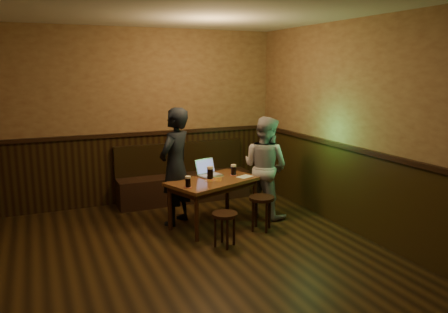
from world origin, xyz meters
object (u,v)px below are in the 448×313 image
stool_left (225,220)px  pint_left (188,182)px  laptop (208,171)px  person_grey (265,167)px  pint_mid (210,173)px  person_suit (175,167)px  pint_right (234,170)px  bench (183,182)px  pub_table (213,186)px  stool_right (262,203)px

stool_left → pint_left: 0.70m
laptop → person_grey: size_ratio=0.26×
pint_mid → person_suit: person_suit is taller
pint_left → pint_right: bearing=24.1°
pint_mid → person_suit: size_ratio=0.11×
bench → pint_mid: bearing=-91.2°
stool_left → pint_mid: (0.13, 0.79, 0.41)m
person_grey → stool_left: bearing=101.7°
laptop → person_grey: (0.83, -0.18, 0.02)m
pint_left → pint_mid: bearing=34.5°
person_suit → stool_left: bearing=64.9°
pub_table → pint_mid: size_ratio=7.87×
stool_right → person_grey: (0.33, 0.51, 0.37)m
stool_right → pint_right: pint_right is taller
pub_table → person_grey: 0.87m
stool_left → pint_mid: bearing=80.8°
pint_right → laptop: laptop is taller
pint_right → person_suit: person_suit is taller
person_suit → bench: bearing=-154.7°
bench → person_suit: 1.23m
pint_left → person_grey: (1.30, 0.31, 0.01)m
stool_right → person_grey: bearing=57.2°
laptop → person_suit: 0.48m
person_suit → person_grey: 1.32m
person_grey → laptop: bearing=50.3°
bench → person_suit: person_suit is taller
laptop → person_grey: person_grey is taller
pint_left → pint_right: pint_right is taller
bench → stool_right: size_ratio=4.70×
stool_left → person_grey: 1.36m
stool_left → laptop: bearing=80.0°
pint_mid → pub_table: bearing=-62.8°
bench → pint_left: bearing=-106.1°
pub_table → pint_left: pint_left is taller
pint_left → pint_right: size_ratio=0.96×
pub_table → person_suit: size_ratio=0.85×
pub_table → pint_right: bearing=-1.4°
pint_left → stool_right: bearing=-11.1°
stool_right → person_grey: 0.71m
stool_right → person_suit: size_ratio=0.28×
pint_left → pint_mid: 0.51m
bench → person_grey: (0.85, -1.24, 0.43)m
pint_mid → laptop: size_ratio=0.45×
pint_left → pint_mid: size_ratio=0.84×
laptop → person_grey: bearing=-30.4°
bench → laptop: size_ratio=5.61×
pint_right → person_suit: (-0.81, 0.17, 0.08)m
bench → pint_left: (-0.45, -1.56, 0.42)m
stool_right → pint_left: bearing=168.9°
stool_right → laptop: 0.92m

